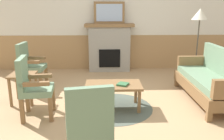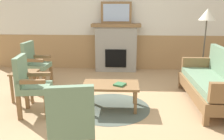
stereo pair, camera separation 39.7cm
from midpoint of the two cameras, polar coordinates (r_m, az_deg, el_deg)
ground_plane at (r=4.39m, az=2.36°, el=-8.18°), size 14.00×14.00×0.00m
wall_back at (r=6.64m, az=2.83°, el=11.47°), size 7.20×0.14×2.70m
fireplace at (r=6.47m, az=2.74°, el=5.50°), size 1.30×0.44×1.28m
framed_picture at (r=6.38m, az=2.85°, el=13.55°), size 0.80×0.04×0.56m
couch at (r=4.70m, az=25.15°, el=-2.90°), size 0.70×1.80×0.98m
coffee_table at (r=4.10m, az=2.46°, el=-4.14°), size 0.96×0.56×0.44m
round_rug at (r=4.24m, az=2.40°, el=-9.03°), size 1.37×1.37×0.01m
book_on_table at (r=4.02m, az=4.71°, el=-3.50°), size 0.23×0.24×0.03m
armchair_near_fireplace at (r=5.46m, az=-16.13°, el=1.87°), size 0.51×0.51×0.98m
armchair_by_window_left at (r=3.99m, az=-16.40°, el=-2.97°), size 0.53×0.53×0.98m
armchair_front_left at (r=2.62m, az=-5.28°, el=-12.19°), size 0.56×0.56×0.98m
side_table at (r=4.67m, az=-17.91°, el=-1.78°), size 0.44×0.44×0.55m
floor_lamp_by_couch at (r=5.77m, az=23.67°, el=11.07°), size 0.36×0.36×1.68m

